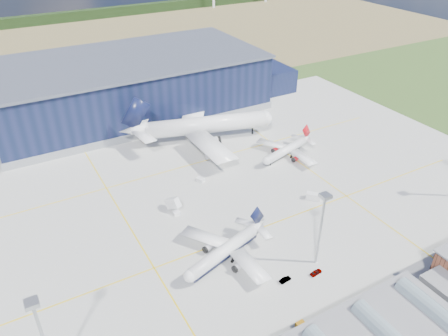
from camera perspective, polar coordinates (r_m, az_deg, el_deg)
ground at (r=140.32m, az=0.85°, el=-6.25°), size 600.00×600.00×0.00m
apron at (r=147.32m, az=-1.11°, el=-4.18°), size 220.00×160.00×0.08m
farmland at (r=332.10m, az=-19.28°, el=14.67°), size 600.00×220.00×0.01m
treeline at (r=408.12m, az=-21.96°, el=17.64°), size 600.00×8.00×8.00m
hangar at (r=212.93m, az=-11.59°, el=10.33°), size 145.00×62.00×26.10m
light_mast_west at (r=96.20m, az=-22.89°, el=-18.77°), size 2.60×2.60×23.00m
light_mast_center at (r=116.91m, az=12.69°, el=-6.43°), size 2.60×2.60×23.00m
airliner_navy at (r=121.13m, az=-0.04°, el=-10.15°), size 40.70×40.24×10.63m
airliner_red at (r=171.16m, az=8.12°, el=2.81°), size 35.98×35.54×9.58m
airliner_widebody at (r=180.67m, az=-2.34°, el=6.72°), size 79.04×78.07×21.00m
gse_tug_b at (r=110.03m, az=10.27°, el=-19.81°), size 2.30×3.33×1.40m
gse_cart_a at (r=156.93m, az=-3.07°, el=-1.51°), size 2.83×3.37×1.24m
gse_van_b at (r=150.07m, az=11.62°, el=-3.66°), size 5.02×5.20×2.27m
gse_tug_c at (r=186.37m, az=-10.22°, el=3.70°), size 3.03×3.90×1.50m
gse_cart_b at (r=196.86m, az=-1.95°, el=5.74°), size 3.90×3.44×1.42m
airstair at (r=142.72m, az=-6.66°, el=-4.93°), size 3.93×5.59×3.32m
car_a at (r=123.06m, az=11.93°, el=-13.18°), size 3.80×1.92×1.24m
car_b at (r=119.80m, az=8.00°, el=-14.24°), size 3.58×1.57×1.15m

